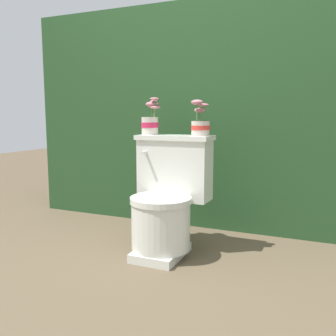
{
  "coord_description": "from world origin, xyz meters",
  "views": [
    {
      "loc": [
        0.91,
        -2.02,
        0.88
      ],
      "look_at": [
        -0.03,
        0.13,
        0.55
      ],
      "focal_mm": 40.0,
      "sensor_mm": 36.0,
      "label": 1
    }
  ],
  "objects": [
    {
      "name": "ground_plane",
      "position": [
        0.0,
        0.0,
        0.0
      ],
      "size": [
        12.0,
        12.0,
        0.0
      ],
      "primitive_type": "plane",
      "color": "brown"
    },
    {
      "name": "toilet",
      "position": [
        -0.03,
        0.12,
        0.35
      ],
      "size": [
        0.5,
        0.52,
        0.75
      ],
      "color": "silver",
      "rests_on": "ground"
    },
    {
      "name": "hedge_backdrop",
      "position": [
        0.0,
        1.18,
        0.87
      ],
      "size": [
        3.02,
        0.96,
        1.73
      ],
      "color": "#234723",
      "rests_on": "ground"
    },
    {
      "name": "potted_plant_midleft",
      "position": [
        0.15,
        0.23,
        0.82
      ],
      "size": [
        0.12,
        0.13,
        0.23
      ],
      "color": "beige",
      "rests_on": "toilet"
    },
    {
      "name": "potted_plant_left",
      "position": [
        -0.22,
        0.26,
        0.84
      ],
      "size": [
        0.12,
        0.13,
        0.25
      ],
      "color": "beige",
      "rests_on": "toilet"
    }
  ]
}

